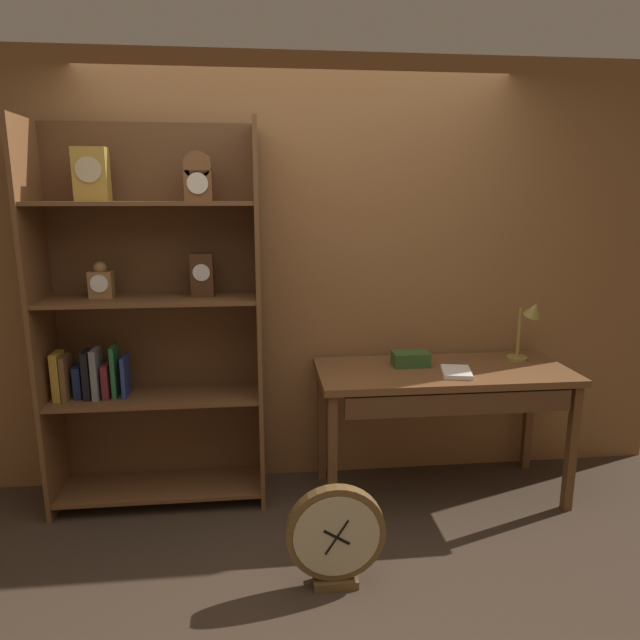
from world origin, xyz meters
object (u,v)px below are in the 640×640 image
object	(u,v)px
bookshelf	(150,321)
toolbox_small	(411,359)
open_repair_manual	(456,372)
workbench	(444,385)
desk_lamp	(529,323)
round_clock_large	(336,536)

from	to	relation	value
bookshelf	toolbox_small	world-z (taller)	bookshelf
open_repair_manual	workbench	bearing A→B (deg)	127.63
bookshelf	open_repair_manual	bearing A→B (deg)	-8.33
desk_lamp	workbench	bearing A→B (deg)	-167.66
round_clock_large	desk_lamp	bearing A→B (deg)	33.82
desk_lamp	open_repair_manual	distance (m)	0.60
toolbox_small	open_repair_manual	xyz separation A→B (m)	(0.22, -0.19, -0.03)
bookshelf	round_clock_large	distance (m)	1.56
desk_lamp	open_repair_manual	size ratio (longest dim) A/B	1.75
bookshelf	workbench	bearing A→B (deg)	-5.66
bookshelf	workbench	world-z (taller)	bookshelf
desk_lamp	round_clock_large	size ratio (longest dim) A/B	0.76
bookshelf	round_clock_large	world-z (taller)	bookshelf
workbench	open_repair_manual	bearing A→B (deg)	-65.25
round_clock_large	bookshelf	bearing A→B (deg)	136.15
desk_lamp	round_clock_large	world-z (taller)	desk_lamp
workbench	open_repair_manual	distance (m)	0.14
bookshelf	toolbox_small	xyz separation A→B (m)	(1.51, -0.06, -0.25)
desk_lamp	round_clock_large	distance (m)	1.74
desk_lamp	open_repair_manual	bearing A→B (deg)	-158.09
toolbox_small	open_repair_manual	size ratio (longest dim) A/B	0.97
bookshelf	workbench	size ratio (longest dim) A/B	1.48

